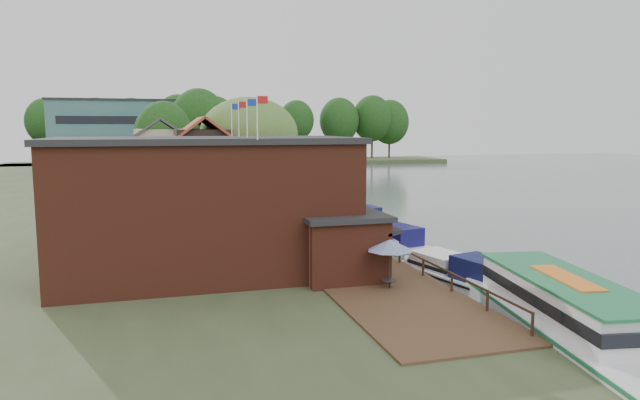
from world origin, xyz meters
TOP-DOWN VIEW (x-y plane):
  - ground at (0.00, 0.00)m, footprint 260.00×260.00m
  - land_bank at (-30.00, 35.00)m, footprint 50.00×140.00m
  - quay_deck at (-8.00, 10.00)m, footprint 6.00×50.00m
  - quay_rail at (-5.30, 10.50)m, footprint 0.20×49.00m
  - pub at (-14.00, -1.00)m, footprint 20.00×11.00m
  - hotel_block at (-22.00, 70.00)m, footprint 25.40×12.40m
  - cottage_a at (-15.00, 14.00)m, footprint 8.60×7.60m
  - cottage_b at (-18.00, 24.00)m, footprint 9.60×8.60m
  - cottage_c at (-14.00, 33.00)m, footprint 7.60×7.60m
  - willow at (-10.50, 19.00)m, footprint 8.60×8.60m
  - umbrella_0 at (-7.89, -6.66)m, footprint 2.22×2.22m
  - umbrella_1 at (-7.68, -4.75)m, footprint 2.19×2.19m
  - umbrella_2 at (-7.56, -0.41)m, footprint 2.46×2.46m
  - umbrella_3 at (-7.43, 1.81)m, footprint 2.34×2.34m
  - umbrella_4 at (-7.98, 5.66)m, footprint 2.44×2.44m
  - umbrella_5 at (-6.74, 7.30)m, footprint 2.39×2.39m
  - cruiser_0 at (-3.16, -4.79)m, footprint 5.04×9.58m
  - cruiser_1 at (-3.37, 4.89)m, footprint 5.10×9.68m
  - cruiser_2 at (-2.24, 14.63)m, footprint 4.48×9.62m
  - cruiser_3 at (-2.50, 24.00)m, footprint 6.56×11.45m
  - cruiser_4 at (-2.71, 33.04)m, footprint 5.20×9.46m
  - tour_boat at (-3.11, -13.54)m, footprint 5.87×13.78m
  - swan at (-3.81, -11.25)m, footprint 0.44×0.44m
  - bank_tree_0 at (-17.38, 43.44)m, footprint 6.92×6.92m
  - bank_tree_1 at (-18.05, 48.46)m, footprint 6.40×6.40m
  - bank_tree_2 at (-12.04, 57.04)m, footprint 8.50×8.50m
  - bank_tree_3 at (-14.58, 77.16)m, footprint 6.78×6.78m
  - bank_tree_4 at (-11.50, 85.24)m, footprint 8.95×8.95m
  - bank_tree_5 at (-17.14, 92.68)m, footprint 6.82×6.82m

SIDE VIEW (x-z plane):
  - ground at x=0.00m, z-range 0.00..0.00m
  - swan at x=-3.81m, z-range 0.00..0.44m
  - land_bank at x=-30.00m, z-range 0.00..1.00m
  - quay_deck at x=-8.00m, z-range 1.00..1.10m
  - cruiser_4 at x=-2.71m, z-range 0.00..2.15m
  - cruiser_0 at x=-3.16m, z-range 0.00..2.19m
  - cruiser_1 at x=-3.37m, z-range 0.00..2.21m
  - cruiser_2 at x=-2.24m, z-range 0.00..2.22m
  - cruiser_3 at x=-2.50m, z-range 0.00..2.68m
  - tour_boat at x=-3.11m, z-range 0.00..2.91m
  - quay_rail at x=-5.30m, z-range 1.00..2.00m
  - umbrella_0 at x=-7.89m, z-range 1.10..3.48m
  - umbrella_1 at x=-7.68m, z-range 1.10..3.48m
  - umbrella_2 at x=-7.56m, z-range 1.10..3.48m
  - umbrella_3 at x=-7.43m, z-range 1.10..3.48m
  - umbrella_4 at x=-7.98m, z-range 1.10..3.48m
  - umbrella_5 at x=-6.74m, z-range 1.10..3.48m
  - pub at x=-14.00m, z-range 1.00..8.30m
  - cottage_a at x=-15.00m, z-range 1.00..9.50m
  - cottage_b at x=-18.00m, z-range 1.00..9.50m
  - cottage_c at x=-14.00m, z-range 1.00..9.50m
  - willow at x=-10.50m, z-range 1.00..11.43m
  - bank_tree_1 at x=-18.05m, z-range 1.00..11.61m
  - bank_tree_0 at x=-17.38m, z-range 1.00..12.06m
  - bank_tree_3 at x=-14.58m, z-range 1.00..13.00m
  - bank_tree_5 at x=-17.14m, z-range 1.00..13.17m
  - hotel_block at x=-22.00m, z-range 1.00..13.30m
  - bank_tree_4 at x=-11.50m, z-range 1.00..13.66m
  - bank_tree_2 at x=-12.04m, z-range 1.00..14.60m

